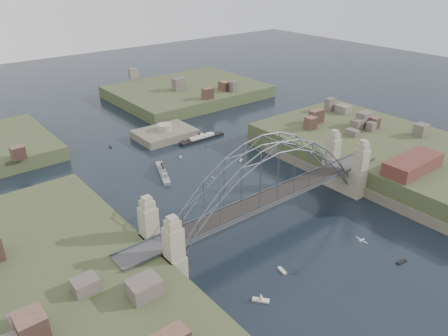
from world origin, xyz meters
TOP-DOWN VIEW (x-y plane):
  - ground at (0.00, 0.00)m, footprint 500.00×500.00m
  - bridge at (0.00, 0.00)m, footprint 84.00×13.80m
  - shore_west at (-57.32, 0.00)m, footprint 50.50×90.00m
  - shore_east at (57.32, 0.00)m, footprint 50.50×90.00m
  - headland_ne at (50.00, 110.00)m, footprint 70.00×55.00m
  - fort_island at (12.00, 70.00)m, footprint 22.00×16.00m
  - wharf_shed at (44.00, -14.00)m, footprint 20.00×8.00m
  - finger_pier at (39.00, -28.00)m, footprint 4.00×22.00m
  - naval_cruiser_near at (-5.65, 42.68)m, footprint 8.03×16.04m
  - naval_cruiser_far at (-26.03, 92.40)m, footprint 6.50×17.18m
  - ocean_liner at (21.66, 58.66)m, footprint 19.45×2.95m
  - aeroplane at (4.29, -25.05)m, footprint 1.60×3.00m
  - small_boat_a at (-19.45, 24.77)m, footprint 2.63×2.00m
  - small_boat_b at (5.44, 30.36)m, footprint 0.68×1.68m
  - small_boat_c at (-10.10, -15.44)m, footprint 1.35×2.69m
  - small_boat_d at (21.00, 34.75)m, footprint 2.12×1.78m
  - small_boat_e at (-35.19, 52.31)m, footprint 1.21×3.30m
  - small_boat_f at (5.94, 49.94)m, footprint 1.66×1.62m
  - small_boat_g at (13.74, -30.57)m, footprint 2.79×1.26m
  - small_boat_h at (-9.16, 74.19)m, footprint 1.09×2.16m
  - small_boat_i at (28.29, 12.06)m, footprint 2.76×2.19m
  - small_boat_j at (-20.25, -19.32)m, footprint 3.11×3.44m

SIDE VIEW (x-z plane):
  - fort_island at x=12.00m, z-range -5.04..4.36m
  - ground at x=0.00m, z-range 0.00..0.00m
  - small_boat_b at x=5.44m, z-range -0.08..0.38m
  - small_boat_c at x=-10.10m, z-range -0.08..0.38m
  - small_boat_d at x=21.00m, z-range -0.08..0.38m
  - small_boat_g at x=13.74m, z-range -0.08..0.38m
  - small_boat_h at x=-9.16m, z-range -0.08..0.38m
  - small_boat_f at x=5.94m, z-range -0.42..1.01m
  - small_boat_j at x=-20.25m, z-range -0.51..1.86m
  - finger_pier at x=39.00m, z-range 0.00..1.40m
  - small_boat_e at x=-35.19m, z-range -0.48..1.90m
  - ocean_liner at x=21.66m, z-range -1.64..3.12m
  - headland_ne at x=50.00m, z-range -4.00..5.50m
  - naval_cruiser_near at x=-5.65m, z-range -1.69..3.22m
  - small_boat_i at x=28.29m, z-range -0.38..2.00m
  - small_boat_a at x=-19.45m, z-range -0.35..2.02m
  - naval_cruiser_far at x=-26.03m, z-range -1.99..3.79m
  - shore_west at x=-57.32m, z-range -4.03..7.97m
  - shore_east at x=57.32m, z-range -4.03..7.97m
  - aeroplane at x=4.29m, z-range 7.10..7.53m
  - wharf_shed at x=44.00m, z-range 8.00..12.00m
  - bridge at x=0.00m, z-range 0.02..24.62m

